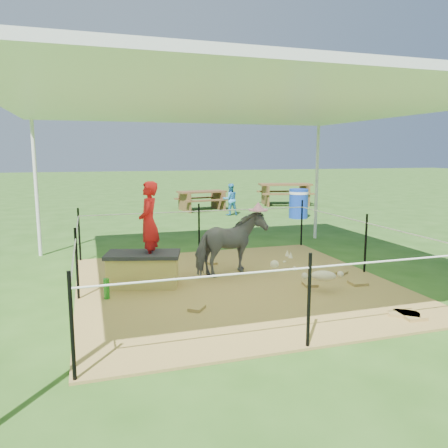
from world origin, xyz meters
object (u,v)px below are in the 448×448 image
object	(u,v)px
green_bottle	(107,289)
picnic_table_near	(202,201)
picnic_table_far	(285,194)
straw_bale	(143,271)
pony	(231,244)
woman	(149,216)
trash_barrel	(299,204)
distant_person	(230,199)
foal	(323,274)

from	to	relation	value
green_bottle	picnic_table_near	distance (m)	9.61
picnic_table_far	straw_bale	bearing A→B (deg)	-113.63
straw_bale	picnic_table_far	bearing A→B (deg)	54.12
pony	green_bottle	bearing A→B (deg)	86.09
woman	pony	size ratio (longest dim) A/B	1.00
green_bottle	trash_barrel	xyz separation A→B (m)	(6.01, 6.19, 0.28)
green_bottle	distant_person	xyz separation A→B (m)	(4.19, 7.42, 0.34)
green_bottle	picnic_table_far	size ratio (longest dim) A/B	0.14
straw_bale	picnic_table_near	distance (m)	8.99
green_bottle	picnic_table_far	world-z (taller)	picnic_table_far
green_bottle	picnic_table_far	bearing A→B (deg)	53.25
trash_barrel	pony	bearing A→B (deg)	-125.97
picnic_table_near	picnic_table_far	bearing A→B (deg)	2.39
pony	trash_barrel	size ratio (longest dim) A/B	1.34
pony	distant_person	distance (m)	7.15
trash_barrel	foal	bearing A→B (deg)	-114.29
pony	picnic_table_far	distance (m)	10.33
picnic_table_near	distant_person	size ratio (longest dim) A/B	1.60
green_bottle	pony	bearing A→B (deg)	17.63
pony	picnic_table_far	xyz separation A→B (m)	(5.17, 8.94, -0.12)
pony	picnic_table_near	xyz separation A→B (m)	(1.66, 8.27, -0.20)
pony	picnic_table_near	distance (m)	8.44
pony	picnic_table_near	size ratio (longest dim) A/B	0.73
pony	picnic_table_far	bearing A→B (deg)	-51.60
woman	distant_person	bearing A→B (deg)	168.31
woman	trash_barrel	world-z (taller)	woman
green_bottle	trash_barrel	distance (m)	8.63
picnic_table_near	distant_person	world-z (taller)	distant_person
foal	trash_barrel	distance (m)	7.45
straw_bale	pony	world-z (taller)	pony
pony	distant_person	world-z (taller)	pony
foal	distant_person	distance (m)	8.11
pony	picnic_table_far	world-z (taller)	pony
picnic_table_near	picnic_table_far	world-z (taller)	picnic_table_far
trash_barrel	distant_person	bearing A→B (deg)	146.05
woman	picnic_table_far	xyz separation A→B (m)	(6.49, 9.11, -0.66)
straw_bale	picnic_table_near	bearing A→B (deg)	69.99
picnic_table_far	pony	bearing A→B (deg)	-107.82
straw_bale	green_bottle	xyz separation A→B (m)	(-0.55, -0.45, -0.08)
woman	picnic_table_near	xyz separation A→B (m)	(2.98, 8.44, -0.73)
pony	trash_barrel	world-z (taller)	pony
woman	picnic_table_near	size ratio (longest dim) A/B	0.73
green_bottle	trash_barrel	world-z (taller)	trash_barrel
straw_bale	picnic_table_far	xyz separation A→B (m)	(6.59, 9.11, 0.16)
green_bottle	trash_barrel	size ratio (longest dim) A/B	0.31
trash_barrel	picnic_table_near	distance (m)	3.60
foal	picnic_table_far	bearing A→B (deg)	90.69
straw_bale	woman	distance (m)	0.83
foal	straw_bale	bearing A→B (deg)	179.63
straw_bale	distant_person	distance (m)	7.87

